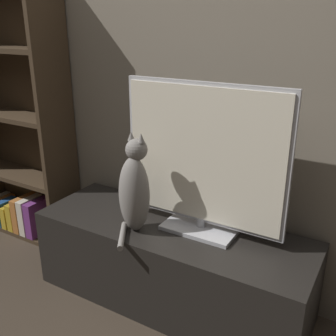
% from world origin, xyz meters
% --- Properties ---
extents(wall_back, '(4.80, 0.05, 2.60)m').
position_xyz_m(wall_back, '(0.00, 1.22, 1.30)').
color(wall_back, '#756B5B').
rests_on(wall_back, ground_plane).
extents(tv_stand, '(1.47, 0.50, 0.45)m').
position_xyz_m(tv_stand, '(0.00, 0.93, 0.22)').
color(tv_stand, black).
rests_on(tv_stand, ground_plane).
extents(tv, '(0.84, 0.22, 0.74)m').
position_xyz_m(tv, '(0.14, 0.99, 0.81)').
color(tv, '#B7B7BC').
rests_on(tv, tv_stand).
extents(cat, '(0.17, 0.29, 0.51)m').
position_xyz_m(cat, '(-0.14, 0.82, 0.67)').
color(cat, gray).
rests_on(cat, tv_stand).
extents(bookshelf, '(0.81, 0.28, 1.72)m').
position_xyz_m(bookshelf, '(-1.28, 1.09, 0.75)').
color(bookshelf, '#3D2D1E').
rests_on(bookshelf, ground_plane).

